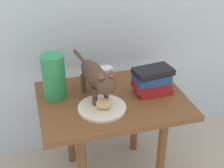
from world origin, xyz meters
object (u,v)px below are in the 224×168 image
object	(u,v)px
book_stack	(152,81)
green_vase	(54,77)
bread_roll	(104,104)
candle_jar	(106,75)
cat	(96,77)
plate	(102,108)
side_table	(112,111)

from	to	relation	value
book_stack	green_vase	bearing A→B (deg)	169.72
bread_roll	green_vase	bearing A→B (deg)	137.62
green_vase	candle_jar	world-z (taller)	green_vase
cat	plate	bearing A→B (deg)	-85.45
plate	book_stack	bearing A→B (deg)	16.51
plate	cat	size ratio (longest dim) A/B	0.49
plate	candle_jar	xyz separation A→B (m)	(0.09, 0.26, 0.03)
plate	bread_roll	distance (m)	0.04
plate	bread_roll	xyz separation A→B (m)	(0.01, -0.01, 0.03)
cat	candle_jar	bearing A→B (deg)	60.49
cat	candle_jar	world-z (taller)	cat
side_table	candle_jar	xyz separation A→B (m)	(0.02, 0.17, 0.12)
cat	green_vase	bearing A→B (deg)	155.74
bread_roll	book_stack	distance (m)	0.30
plate	bread_roll	size ratio (longest dim) A/B	2.89
bread_roll	book_stack	xyz separation A→B (m)	(0.28, 0.10, 0.03)
cat	book_stack	world-z (taller)	cat
bread_roll	cat	bearing A→B (deg)	97.74
plate	candle_jar	bearing A→B (deg)	70.78
plate	side_table	bearing A→B (deg)	49.60
side_table	book_stack	size ratio (longest dim) A/B	3.56
plate	book_stack	size ratio (longest dim) A/B	1.11
bread_roll	cat	xyz separation A→B (m)	(-0.01, 0.10, 0.09)
side_table	cat	distance (m)	0.23
bread_roll	candle_jar	size ratio (longest dim) A/B	0.94
side_table	plate	world-z (taller)	plate
side_table	green_vase	size ratio (longest dim) A/B	3.19
side_table	cat	size ratio (longest dim) A/B	1.56
candle_jar	green_vase	bearing A→B (deg)	-163.69
book_stack	green_vase	world-z (taller)	green_vase
cat	green_vase	world-z (taller)	green_vase
bread_roll	green_vase	xyz separation A→B (m)	(-0.21, 0.19, 0.08)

